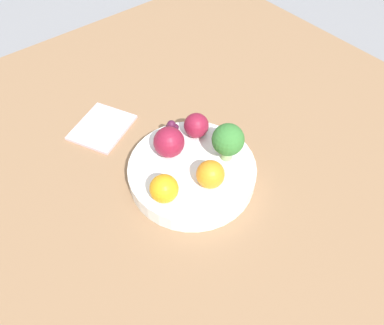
{
  "coord_description": "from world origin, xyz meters",
  "views": [
    {
      "loc": [
        -0.27,
        -0.33,
        0.57
      ],
      "look_at": [
        0.0,
        0.0,
        0.06
      ],
      "focal_mm": 35.0,
      "sensor_mm": 36.0,
      "label": 1
    }
  ],
  "objects": [
    {
      "name": "napkin",
      "position": [
        -0.06,
        0.22,
        0.02
      ],
      "size": [
        0.15,
        0.14,
        0.01
      ],
      "color": "beige",
      "rests_on": "table_surface"
    },
    {
      "name": "grape_cluster",
      "position": [
        0.02,
        0.09,
        0.06
      ],
      "size": [
        0.03,
        0.03,
        0.03
      ],
      "color": "#511938",
      "rests_on": "bowl"
    },
    {
      "name": "orange_front",
      "position": [
        -0.0,
        -0.05,
        0.08
      ],
      "size": [
        0.05,
        0.05,
        0.05
      ],
      "color": "orange",
      "rests_on": "bowl"
    },
    {
      "name": "table_surface",
      "position": [
        0.0,
        0.0,
        0.01
      ],
      "size": [
        1.2,
        1.2,
        0.02
      ],
      "color": "#936D4C",
      "rests_on": "ground_plane"
    },
    {
      "name": "apple_red",
      "position": [
        -0.01,
        0.05,
        0.08
      ],
      "size": [
        0.06,
        0.06,
        0.06
      ],
      "color": "maroon",
      "rests_on": "bowl"
    },
    {
      "name": "ground_plane",
      "position": [
        0.0,
        0.0,
        0.0
      ],
      "size": [
        6.0,
        6.0,
        0.0
      ],
      "primitive_type": "plane",
      "color": "gray"
    },
    {
      "name": "orange_back",
      "position": [
        -0.08,
        -0.02,
        0.08
      ],
      "size": [
        0.05,
        0.05,
        0.05
      ],
      "color": "orange",
      "rests_on": "bowl"
    },
    {
      "name": "apple_green",
      "position": [
        0.06,
        0.06,
        0.08
      ],
      "size": [
        0.05,
        0.05,
        0.05
      ],
      "color": "maroon",
      "rests_on": "bowl"
    },
    {
      "name": "bowl",
      "position": [
        0.0,
        0.0,
        0.04
      ],
      "size": [
        0.23,
        0.23,
        0.03
      ],
      "color": "white",
      "rests_on": "table_surface"
    },
    {
      "name": "broccoli",
      "position": [
        0.06,
        -0.02,
        0.1
      ],
      "size": [
        0.06,
        0.06,
        0.08
      ],
      "color": "#99C17A",
      "rests_on": "bowl"
    }
  ]
}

